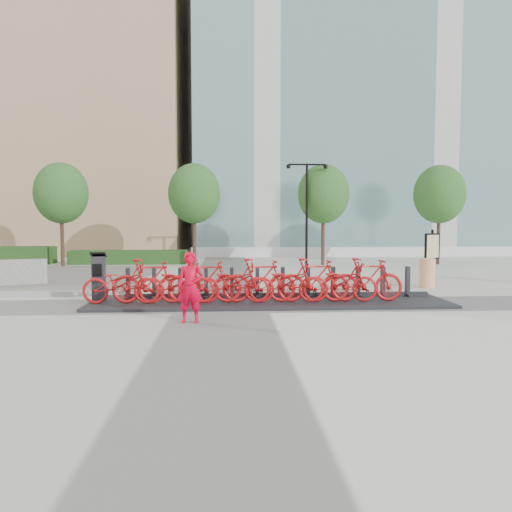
{
  "coord_description": "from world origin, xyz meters",
  "views": [
    {
      "loc": [
        0.18,
        -13.09,
        2.22
      ],
      "look_at": [
        1.0,
        1.5,
        1.2
      ],
      "focal_mm": 35.0,
      "sensor_mm": 36.0,
      "label": 1
    }
  ],
  "objects": [
    {
      "name": "bike_7",
      "position": [
        2.44,
        -0.05,
        0.66
      ],
      "size": [
        1.94,
        0.55,
        1.16
      ],
      "primitive_type": "imported",
      "rotation": [
        0.0,
        0.0,
        1.57
      ],
      "color": "#A91011",
      "rests_on": "dock_pad"
    },
    {
      "name": "bike_0",
      "position": [
        -2.6,
        -0.05,
        0.6
      ],
      "size": [
        1.99,
        0.7,
        1.05
      ],
      "primitive_type": "imported",
      "rotation": [
        0.0,
        0.0,
        1.57
      ],
      "color": "#A91011",
      "rests_on": "dock_pad"
    },
    {
      "name": "bike_8",
      "position": [
        3.16,
        -0.05,
        0.6
      ],
      "size": [
        1.99,
        0.7,
        1.05
      ],
      "primitive_type": "imported",
      "rotation": [
        0.0,
        0.0,
        1.57
      ],
      "color": "#A91011",
      "rests_on": "dock_pad"
    },
    {
      "name": "tan_building",
      "position": [
        -16.0,
        26.0,
        15.0
      ],
      "size": [
        26.0,
        16.0,
        30.0
      ],
      "primitive_type": "cube",
      "color": "tan",
      "rests_on": "ground"
    },
    {
      "name": "bike_2",
      "position": [
        -1.16,
        -0.05,
        0.6
      ],
      "size": [
        1.99,
        0.7,
        1.05
      ],
      "primitive_type": "imported",
      "rotation": [
        0.0,
        0.0,
        1.57
      ],
      "color": "#A91011",
      "rests_on": "dock_pad"
    },
    {
      "name": "ground",
      "position": [
        0.0,
        0.0,
        0.0
      ],
      "size": [
        120.0,
        120.0,
        0.0
      ],
      "primitive_type": "plane",
      "color": "beige"
    },
    {
      "name": "bike_9",
      "position": [
        3.88,
        -0.05,
        0.66
      ],
      "size": [
        1.94,
        0.55,
        1.16
      ],
      "primitive_type": "imported",
      "rotation": [
        0.0,
        0.0,
        1.57
      ],
      "color": "#A91011",
      "rests_on": "dock_pad"
    },
    {
      "name": "bike_4",
      "position": [
        0.28,
        -0.05,
        0.6
      ],
      "size": [
        1.99,
        0.7,
        1.05
      ],
      "primitive_type": "imported",
      "rotation": [
        0.0,
        0.0,
        1.57
      ],
      "color": "#A91011",
      "rests_on": "dock_pad"
    },
    {
      "name": "worker_red",
      "position": [
        -0.65,
        -2.2,
        0.78
      ],
      "size": [
        0.6,
        0.43,
        1.56
      ],
      "primitive_type": "imported",
      "rotation": [
        0.0,
        0.0,
        -0.1
      ],
      "color": "red",
      "rests_on": "ground"
    },
    {
      "name": "bike_1",
      "position": [
        -1.88,
        -0.05,
        0.66
      ],
      "size": [
        1.94,
        0.55,
        1.16
      ],
      "primitive_type": "imported",
      "rotation": [
        0.0,
        0.0,
        1.57
      ],
      "color": "#A91011",
      "rests_on": "dock_pad"
    },
    {
      "name": "tree_0",
      "position": [
        -8.0,
        12.0,
        3.59
      ],
      "size": [
        2.6,
        2.6,
        5.1
      ],
      "color": "#4E3227",
      "rests_on": "ground"
    },
    {
      "name": "jersey_barrier",
      "position": [
        -7.38,
        4.79,
        0.43
      ],
      "size": [
        2.3,
        1.28,
        0.86
      ],
      "primitive_type": "cube",
      "rotation": [
        0.0,
        0.0,
        0.32
      ],
      "color": "#B4B5AA",
      "rests_on": "ground"
    },
    {
      "name": "tree_2",
      "position": [
        5.0,
        12.0,
        3.59
      ],
      "size": [
        2.6,
        2.6,
        5.1
      ],
      "color": "#4E3227",
      "rests_on": "ground"
    },
    {
      "name": "dock_pad",
      "position": [
        1.3,
        0.3,
        0.04
      ],
      "size": [
        9.6,
        2.4,
        0.08
      ],
      "primitive_type": "cube",
      "color": "black",
      "rests_on": "ground"
    },
    {
      "name": "glass_building",
      "position": [
        14.0,
        26.0,
        12.0
      ],
      "size": [
        32.0,
        16.0,
        24.0
      ],
      "primitive_type": "cube",
      "color": "#456A80",
      "rests_on": "ground"
    },
    {
      "name": "kiosk",
      "position": [
        -3.32,
        0.51,
        0.71
      ],
      "size": [
        0.42,
        0.36,
        1.32
      ],
      "rotation": [
        0.0,
        0.0,
        0.06
      ],
      "color": "#26262C",
      "rests_on": "dock_pad"
    },
    {
      "name": "tree_3",
      "position": [
        11.0,
        12.0,
        3.59
      ],
      "size": [
        2.6,
        2.6,
        5.1
      ],
      "color": "#4E3227",
      "rests_on": "ground"
    },
    {
      "name": "hedge_b",
      "position": [
        -5.0,
        13.2,
        0.35
      ],
      "size": [
        6.0,
        1.2,
        0.7
      ],
      "primitive_type": "cube",
      "color": "#1F411B",
      "rests_on": "ground"
    },
    {
      "name": "tree_1",
      "position": [
        -1.5,
        12.0,
        3.59
      ],
      "size": [
        2.6,
        2.6,
        5.1
      ],
      "color": "#4E3227",
      "rests_on": "ground"
    },
    {
      "name": "dock_rail_posts",
      "position": [
        1.36,
        0.77,
        0.51
      ],
      "size": [
        8.02,
        0.5,
        0.85
      ],
      "primitive_type": null,
      "color": "#26262C",
      "rests_on": "dock_pad"
    },
    {
      "name": "map_sign",
      "position": [
        7.13,
        3.49,
        1.29
      ],
      "size": [
        0.61,
        0.35,
        1.94
      ],
      "rotation": [
        0.0,
        0.0,
        0.43
      ],
      "color": "black",
      "rests_on": "ground"
    },
    {
      "name": "bike_3",
      "position": [
        -0.44,
        -0.05,
        0.66
      ],
      "size": [
        1.94,
        0.55,
        1.16
      ],
      "primitive_type": "imported",
      "rotation": [
        0.0,
        0.0,
        1.57
      ],
      "color": "#A91011",
      "rests_on": "dock_pad"
    },
    {
      "name": "streetlamp",
      "position": [
        4.0,
        11.0,
        3.13
      ],
      "size": [
        2.0,
        0.2,
        5.0
      ],
      "color": "black",
      "rests_on": "ground"
    },
    {
      "name": "construction_barrel",
      "position": [
        6.81,
        3.1,
        0.49
      ],
      "size": [
        0.56,
        0.56,
        0.98
      ],
      "primitive_type": "cylinder",
      "rotation": [
        0.0,
        0.0,
        0.11
      ],
      "color": "#EE6100",
      "rests_on": "ground"
    },
    {
      "name": "bike_5",
      "position": [
        1.0,
        -0.05,
        0.66
      ],
      "size": [
        1.94,
        0.55,
        1.16
      ],
      "primitive_type": "imported",
      "rotation": [
        0.0,
        0.0,
        1.57
      ],
      "color": "#A91011",
      "rests_on": "dock_pad"
    },
    {
      "name": "bike_6",
      "position": [
        1.72,
        -0.05,
        0.6
      ],
      "size": [
        1.99,
        0.7,
        1.05
      ],
      "primitive_type": "imported",
      "rotation": [
        0.0,
        0.0,
        1.57
      ],
      "color": "#A91011",
      "rests_on": "dock_pad"
    }
  ]
}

